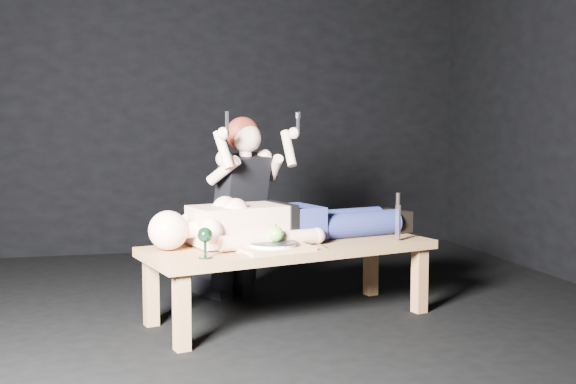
# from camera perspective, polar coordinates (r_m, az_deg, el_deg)

# --- Properties ---
(ground) EXTENTS (5.00, 5.00, 0.00)m
(ground) POSITION_cam_1_polar(r_m,az_deg,el_deg) (4.03, -3.30, -10.87)
(ground) COLOR black
(ground) RESTS_ON ground
(back_wall) EXTENTS (5.00, 0.00, 5.00)m
(back_wall) POSITION_cam_1_polar(r_m,az_deg,el_deg) (6.36, -7.44, 8.61)
(back_wall) COLOR black
(back_wall) RESTS_ON ground
(table) EXTENTS (1.81, 1.06, 0.45)m
(table) POSITION_cam_1_polar(r_m,az_deg,el_deg) (4.07, 0.17, -7.45)
(table) COLOR #A27640
(table) RESTS_ON ground
(lying_man) EXTENTS (1.89, 1.00, 0.28)m
(lying_man) POSITION_cam_1_polar(r_m,az_deg,el_deg) (4.12, 0.11, -2.12)
(lying_man) COLOR beige
(lying_man) RESTS_ON table
(kneeling_woman) EXTENTS (0.90, 0.94, 1.23)m
(kneeling_woman) POSITION_cam_1_polar(r_m,az_deg,el_deg) (4.50, -4.40, -1.18)
(kneeling_woman) COLOR black
(kneeling_woman) RESTS_ON ground
(serving_tray) EXTENTS (0.47, 0.40, 0.02)m
(serving_tray) POSITION_cam_1_polar(r_m,az_deg,el_deg) (3.80, -1.29, -4.70)
(serving_tray) COLOR tan
(serving_tray) RESTS_ON table
(plate) EXTENTS (0.34, 0.34, 0.02)m
(plate) POSITION_cam_1_polar(r_m,az_deg,el_deg) (3.79, -1.29, -4.37)
(plate) COLOR white
(plate) RESTS_ON serving_tray
(apple) EXTENTS (0.09, 0.09, 0.09)m
(apple) POSITION_cam_1_polar(r_m,az_deg,el_deg) (3.80, -1.01, -3.54)
(apple) COLOR green
(apple) RESTS_ON plate
(goblet) EXTENTS (0.10, 0.10, 0.16)m
(goblet) POSITION_cam_1_polar(r_m,az_deg,el_deg) (3.58, -6.93, -4.23)
(goblet) COLOR black
(goblet) RESTS_ON table
(fork_flat) EXTENTS (0.05, 0.18, 0.01)m
(fork_flat) POSITION_cam_1_polar(r_m,az_deg,el_deg) (3.70, -3.81, -5.13)
(fork_flat) COLOR #B2B2B7
(fork_flat) RESTS_ON table
(knife_flat) EXTENTS (0.03, 0.18, 0.01)m
(knife_flat) POSITION_cam_1_polar(r_m,az_deg,el_deg) (3.93, 2.85, -4.52)
(knife_flat) COLOR #B2B2B7
(knife_flat) RESTS_ON table
(spoon_flat) EXTENTS (0.13, 0.15, 0.01)m
(spoon_flat) POSITION_cam_1_polar(r_m,az_deg,el_deg) (3.90, 1.10, -4.57)
(spoon_flat) COLOR #B2B2B7
(spoon_flat) RESTS_ON table
(carving_knife) EXTENTS (0.05, 0.05, 0.29)m
(carving_knife) POSITION_cam_1_polar(r_m,az_deg,el_deg) (4.16, 9.17, -2.06)
(carving_knife) COLOR #B2B2B7
(carving_knife) RESTS_ON table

